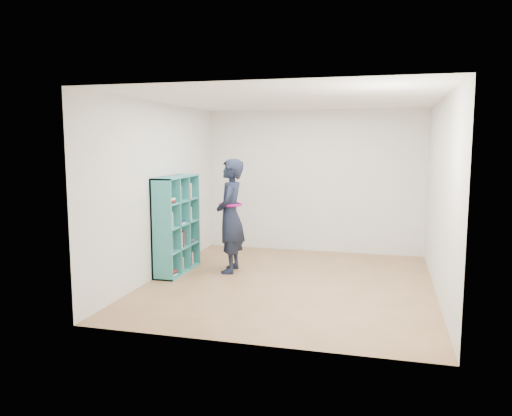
# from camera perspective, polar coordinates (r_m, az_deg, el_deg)

# --- Properties ---
(floor) EXTENTS (4.50, 4.50, 0.00)m
(floor) POSITION_cam_1_polar(r_m,az_deg,el_deg) (7.28, 3.84, -8.58)
(floor) COLOR olive
(floor) RESTS_ON ground
(ceiling) EXTENTS (4.50, 4.50, 0.00)m
(ceiling) POSITION_cam_1_polar(r_m,az_deg,el_deg) (7.02, 4.03, 12.27)
(ceiling) COLOR white
(ceiling) RESTS_ON wall_back
(wall_left) EXTENTS (0.02, 4.50, 2.60)m
(wall_left) POSITION_cam_1_polar(r_m,az_deg,el_deg) (7.66, -10.95, 2.02)
(wall_left) COLOR silver
(wall_left) RESTS_ON floor
(wall_right) EXTENTS (0.02, 4.50, 2.60)m
(wall_right) POSITION_cam_1_polar(r_m,az_deg,el_deg) (6.94, 20.37, 1.12)
(wall_right) COLOR silver
(wall_right) RESTS_ON floor
(wall_back) EXTENTS (4.00, 0.02, 2.60)m
(wall_back) POSITION_cam_1_polar(r_m,az_deg,el_deg) (9.24, 6.55, 3.03)
(wall_back) COLOR silver
(wall_back) RESTS_ON floor
(wall_front) EXTENTS (4.00, 0.02, 2.60)m
(wall_front) POSITION_cam_1_polar(r_m,az_deg,el_deg) (4.86, -1.05, -0.99)
(wall_front) COLOR silver
(wall_front) RESTS_ON floor
(bookshelf) EXTENTS (0.33, 1.13, 1.50)m
(bookshelf) POSITION_cam_1_polar(r_m,az_deg,el_deg) (7.85, -9.23, -2.02)
(bookshelf) COLOR teal
(bookshelf) RESTS_ON floor
(person) EXTENTS (0.49, 0.69, 1.77)m
(person) POSITION_cam_1_polar(r_m,az_deg,el_deg) (7.73, -2.95, -0.90)
(person) COLOR black
(person) RESTS_ON floor
(smartphone) EXTENTS (0.02, 0.10, 0.13)m
(smartphone) POSITION_cam_1_polar(r_m,az_deg,el_deg) (7.84, -3.91, 0.06)
(smartphone) COLOR silver
(smartphone) RESTS_ON person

